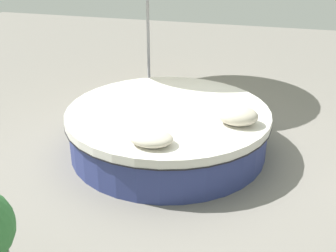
% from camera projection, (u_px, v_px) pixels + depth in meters
% --- Properties ---
extents(ground_plane, '(16.00, 16.00, 0.00)m').
position_uv_depth(ground_plane, '(168.00, 149.00, 5.70)').
color(ground_plane, gray).
extents(round_bed, '(2.62, 2.62, 0.57)m').
position_uv_depth(round_bed, '(168.00, 129.00, 5.58)').
color(round_bed, navy).
rests_on(round_bed, ground_plane).
extents(throw_pillow_0, '(0.48, 0.37, 0.15)m').
position_uv_depth(throw_pillow_0, '(151.00, 138.00, 4.57)').
color(throw_pillow_0, beige).
rests_on(throw_pillow_0, round_bed).
extents(throw_pillow_1, '(0.48, 0.38, 0.22)m').
position_uv_depth(throw_pillow_1, '(238.00, 115.00, 5.03)').
color(throw_pillow_1, beige).
rests_on(throw_pillow_1, round_bed).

